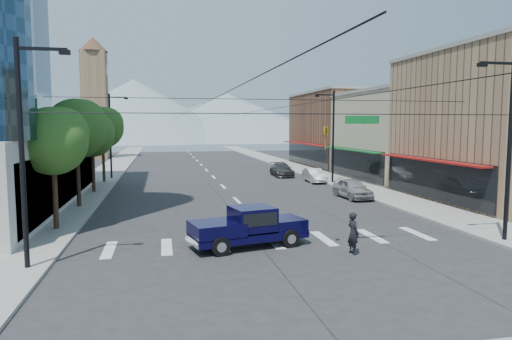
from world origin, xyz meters
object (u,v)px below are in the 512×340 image
object	(u,v)px
parked_car_near	(353,188)
parked_car_far	(282,170)
pickup_truck	(248,226)
pedestrian	(353,233)
parked_car_mid	(314,175)

from	to	relation	value
parked_car_near	parked_car_far	bearing A→B (deg)	93.28
pickup_truck	pedestrian	bearing A→B (deg)	-39.14
parked_car_mid	parked_car_far	world-z (taller)	parked_car_far
pickup_truck	pedestrian	world-z (taller)	pickup_truck
parked_car_mid	pedestrian	bearing A→B (deg)	-103.44
pedestrian	parked_car_near	world-z (taller)	pedestrian
parked_car_mid	parked_car_far	bearing A→B (deg)	108.58
pickup_truck	parked_car_near	size ratio (longest dim) A/B	1.29
pedestrian	parked_car_mid	size ratio (longest dim) A/B	0.45
parked_car_mid	parked_car_near	bearing A→B (deg)	-90.31
pedestrian	parked_car_far	distance (m)	31.04
pedestrian	parked_car_near	xyz separation A→B (m)	(6.32, 14.54, -0.17)
pickup_truck	parked_car_mid	world-z (taller)	pickup_truck
pickup_truck	parked_car_near	distance (m)	16.36
pickup_truck	parked_car_near	xyz separation A→B (m)	(10.68, 12.39, -0.21)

